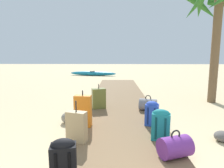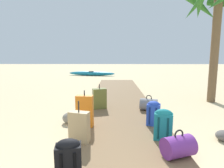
% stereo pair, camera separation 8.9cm
% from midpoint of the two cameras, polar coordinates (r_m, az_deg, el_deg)
% --- Properties ---
extents(ground_plane, '(60.00, 60.00, 0.00)m').
position_cam_midpoint_polar(ground_plane, '(5.55, 2.96, -8.16)').
color(ground_plane, '#D1BA8C').
extents(boardwalk, '(2.01, 10.35, 0.08)m').
position_cam_midpoint_polar(boardwalk, '(6.54, 2.70, -5.14)').
color(boardwalk, brown).
rests_on(boardwalk, ground).
extents(suitcase_orange, '(0.38, 0.21, 0.82)m').
position_cam_midpoint_polar(suitcase_orange, '(4.03, -8.61, -8.50)').
color(suitcase_orange, orange).
rests_on(suitcase_orange, boardwalk).
extents(suitcase_olive, '(0.44, 0.33, 0.73)m').
position_cam_midpoint_polar(suitcase_olive, '(5.35, -3.77, -4.61)').
color(suitcase_olive, olive).
rests_on(suitcase_olive, boardwalk).
extents(duffel_bag_grey, '(0.56, 0.47, 0.45)m').
position_cam_midpoint_polar(duffel_bag_grey, '(5.27, 11.89, -6.45)').
color(duffel_bag_grey, slate).
rests_on(duffel_bag_grey, boardwalk).
extents(backpack_black, '(0.34, 0.25, 0.58)m').
position_cam_midpoint_polar(backpack_black, '(2.42, -14.11, -22.56)').
color(backpack_black, black).
rests_on(backpack_black, boardwalk).
extents(backpack_teal, '(0.37, 0.27, 0.59)m').
position_cam_midpoint_polar(backpack_teal, '(3.51, 16.05, -12.20)').
color(backpack_teal, '#197A7F').
rests_on(backpack_teal, boardwalk).
extents(duffel_bag_purple, '(0.56, 0.47, 0.44)m').
position_cam_midpoint_polar(duffel_bag_purple, '(3.09, 20.26, -18.29)').
color(duffel_bag_purple, '#6B2D84').
rests_on(duffel_bag_purple, boardwalk).
extents(backpack_blue, '(0.34, 0.30, 0.55)m').
position_cam_midpoint_polar(backpack_blue, '(4.18, 13.20, -8.90)').
color(backpack_blue, '#2847B7').
rests_on(backpack_blue, boardwalk).
extents(suitcase_tan, '(0.40, 0.26, 0.77)m').
position_cam_midpoint_polar(suitcase_tan, '(3.38, -10.47, -13.26)').
color(suitcase_tan, tan).
rests_on(suitcase_tan, boardwalk).
extents(palm_tree_near_right, '(2.11, 2.08, 3.98)m').
position_cam_midpoint_polar(palm_tree_near_right, '(7.33, 30.54, 19.15)').
color(palm_tree_near_right, brown).
rests_on(palm_tree_near_right, ground).
extents(kayak, '(3.96, 1.25, 0.37)m').
position_cam_midpoint_polar(kayak, '(14.97, -5.99, 3.40)').
color(kayak, teal).
rests_on(kayak, ground).
extents(rock_right_near, '(0.42, 0.40, 0.19)m').
position_cam_midpoint_polar(rock_right_near, '(4.21, 32.34, -13.91)').
color(rock_right_near, '#5B5651').
rests_on(rock_right_near, ground).
extents(rock_left_far, '(0.44, 0.44, 0.25)m').
position_cam_midpoint_polar(rock_left_far, '(4.61, -13.38, -10.39)').
color(rock_left_far, gray).
rests_on(rock_left_far, ground).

